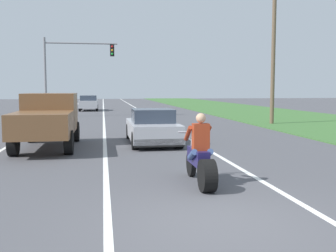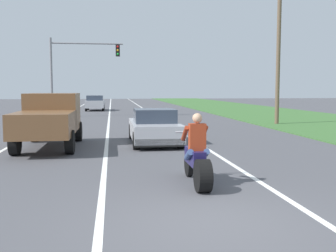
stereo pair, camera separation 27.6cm
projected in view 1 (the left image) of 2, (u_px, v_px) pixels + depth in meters
ground_plane at (220, 222)px, 6.48m from camera, size 160.00×160.00×0.00m
lane_stripe_left_solid at (46, 123)px, 25.27m from camera, size 0.14×120.00×0.01m
lane_stripe_right_solid at (159, 121)px, 26.42m from camera, size 0.14×120.00×0.01m
lane_stripe_centre_dashed at (104, 122)px, 25.85m from camera, size 0.14×120.00×0.01m
grass_verge_right at (301, 119)px, 28.04m from camera, size 10.00×120.00×0.06m
motorcycle_with_rider at (201, 159)px, 8.90m from camera, size 0.70×2.21×1.62m
sports_car_silver at (152, 127)px, 15.77m from camera, size 1.84×4.30×1.37m
pickup_truck_left_lane_brown at (47, 118)px, 14.47m from camera, size 2.02×4.80×1.98m
traffic_light_mast_near at (69, 64)px, 30.33m from camera, size 5.53×0.34×6.00m
utility_pole_roadside at (273, 60)px, 23.80m from camera, size 0.24×0.24×7.70m
distant_car_far_ahead at (89, 103)px, 39.37m from camera, size 1.80×4.00×1.50m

